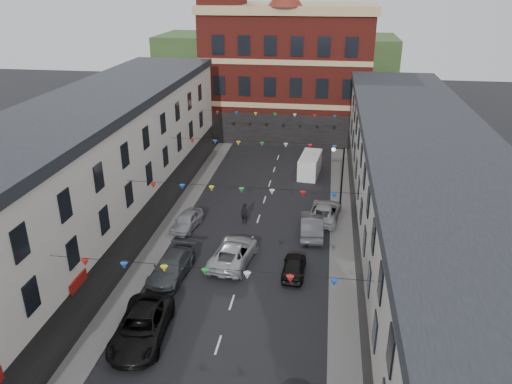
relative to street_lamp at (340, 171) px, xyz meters
The scene contains 18 objects.
ground 15.94m from the street_lamp, 115.07° to the right, with size 160.00×160.00×0.00m, color black.
pavement_left 18.43m from the street_lamp, 138.26° to the right, with size 1.80×64.00×0.15m, color #605E5B.
pavement_right 12.60m from the street_lamp, 88.33° to the right, with size 1.80×64.00×0.15m, color #605E5B.
terrace_left 22.52m from the street_lamp, 144.66° to the right, with size 8.40×56.00×10.70m.
terrace_right 14.04m from the street_lamp, 68.09° to the right, with size 8.40×56.00×9.70m.
civic_building 25.18m from the street_lamp, 105.30° to the left, with size 20.60×13.30×18.50m.
clock_tower 27.57m from the street_lamp, 123.79° to the left, with size 5.60×5.60×30.00m.
distant_hill 49.16m from the street_lamp, 102.40° to the left, with size 40.00×14.00×10.00m, color #2F4922.
street_lamp is the anchor object (origin of this frame).
car_left_c 21.33m from the street_lamp, 121.03° to the right, with size 2.69×5.84×1.62m, color black.
car_left_d 16.41m from the street_lamp, 133.75° to the right, with size 2.11×5.19×1.51m, color #404448.
car_left_e 13.28m from the street_lamp, 159.23° to the right, with size 1.63×4.04×1.38m, color #9DA0A6.
car_right_d 11.14m from the street_lamp, 106.08° to the right, with size 1.52×3.78×1.29m, color black.
car_right_e 5.54m from the street_lamp, 116.00° to the right, with size 1.73×4.95×1.63m, color #4E4F55.
car_right_f 3.58m from the street_lamp, 128.98° to the right, with size 2.44×5.30×1.47m, color #A5A8AA.
moving_car 12.16m from the street_lamp, 128.55° to the right, with size 2.56×5.55×1.54m, color #B7BABF.
white_van 9.91m from the street_lamp, 106.85° to the left, with size 1.85×4.80×2.12m, color white.
pedestrian 8.69m from the street_lamp, 158.24° to the right, with size 0.66×0.43×1.81m, color black.
Camera 1 is at (5.26, -25.54, 18.64)m, focal length 35.00 mm.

